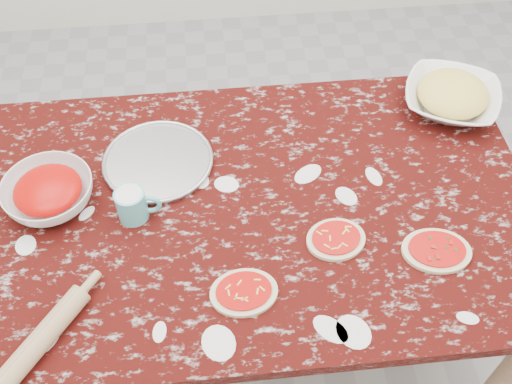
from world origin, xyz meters
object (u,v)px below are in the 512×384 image
object	(u,v)px
sauce_bowl	(49,193)
rolling_pin	(43,337)
cheese_bowl	(451,99)
worktable	(256,220)
pizza_tray	(158,162)
flour_mug	(133,205)

from	to	relation	value
sauce_bowl	rolling_pin	bearing A→B (deg)	-85.65
sauce_bowl	cheese_bowl	world-z (taller)	sauce_bowl
worktable	pizza_tray	xyz separation A→B (m)	(-0.28, 0.18, 0.09)
worktable	cheese_bowl	world-z (taller)	cheese_bowl
worktable	sauce_bowl	xyz separation A→B (m)	(-0.58, 0.06, 0.12)
worktable	flour_mug	world-z (taller)	flour_mug
pizza_tray	flour_mug	bearing A→B (deg)	-108.16
flour_mug	worktable	bearing A→B (deg)	1.58
flour_mug	cheese_bowl	bearing A→B (deg)	18.67
pizza_tray	sauce_bowl	xyz separation A→B (m)	(-0.30, -0.12, 0.03)
cheese_bowl	sauce_bowl	bearing A→B (deg)	-167.86
worktable	cheese_bowl	size ratio (longest dim) A/B	5.32
worktable	sauce_bowl	size ratio (longest dim) A/B	6.32
worktable	flour_mug	distance (m)	0.37
sauce_bowl	rolling_pin	distance (m)	0.43
rolling_pin	pizza_tray	bearing A→B (deg)	64.19
worktable	rolling_pin	bearing A→B (deg)	-145.85
cheese_bowl	rolling_pin	bearing A→B (deg)	-149.99
worktable	sauce_bowl	bearing A→B (deg)	173.69
pizza_tray	rolling_pin	bearing A→B (deg)	-115.81
cheese_bowl	flour_mug	xyz separation A→B (m)	(-1.01, -0.34, 0.01)
sauce_bowl	cheese_bowl	xyz separation A→B (m)	(1.25, 0.27, -0.00)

